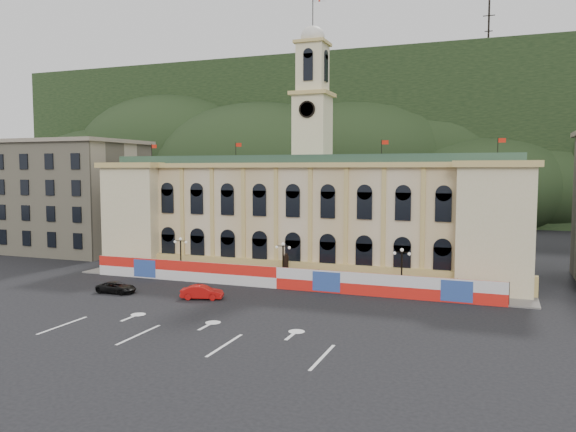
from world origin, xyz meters
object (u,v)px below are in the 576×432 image
at_px(red_sedan, 202,292).
at_px(black_suv, 116,287).
at_px(lamp_center, 283,260).
at_px(statue, 286,274).

xyz_separation_m(red_sedan, black_suv, (-10.41, -0.75, -0.11)).
height_order(lamp_center, red_sedan, lamp_center).
relative_size(red_sedan, black_suv, 1.04).
xyz_separation_m(statue, lamp_center, (0.00, -1.00, 1.89)).
bearing_deg(black_suv, lamp_center, -59.24).
bearing_deg(statue, red_sedan, -117.03).
bearing_deg(red_sedan, lamp_center, -46.34).
xyz_separation_m(statue, black_suv, (-15.89, -11.49, -0.56)).
relative_size(lamp_center, black_suv, 1.13).
distance_m(red_sedan, black_suv, 10.44).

